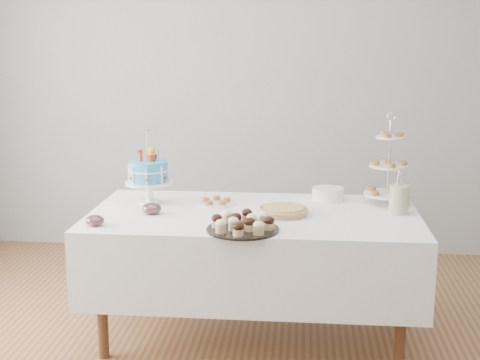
# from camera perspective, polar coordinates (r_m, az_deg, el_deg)

# --- Properties ---
(floor) EXTENTS (5.00, 5.00, 0.00)m
(floor) POSITION_cam_1_polar(r_m,az_deg,el_deg) (3.91, 0.80, -14.92)
(floor) COLOR brown
(floor) RESTS_ON ground
(walls) EXTENTS (5.04, 4.04, 2.70)m
(walls) POSITION_cam_1_polar(r_m,az_deg,el_deg) (3.51, 0.86, 5.13)
(walls) COLOR #939698
(walls) RESTS_ON floor
(table) EXTENTS (1.92, 1.02, 0.77)m
(table) POSITION_cam_1_polar(r_m,az_deg,el_deg) (3.98, 1.18, -5.96)
(table) COLOR white
(table) RESTS_ON floor
(birthday_cake) EXTENTS (0.30, 0.30, 0.45)m
(birthday_cake) POSITION_cam_1_polar(r_m,az_deg,el_deg) (4.14, -7.75, -0.31)
(birthday_cake) COLOR white
(birthday_cake) RESTS_ON table
(cupcake_tray) EXTENTS (0.39, 0.39, 0.09)m
(cupcake_tray) POSITION_cam_1_polar(r_m,az_deg,el_deg) (3.54, 0.24, -3.67)
(cupcake_tray) COLOR black
(cupcake_tray) RESTS_ON table
(pie) EXTENTS (0.29, 0.29, 0.05)m
(pie) POSITION_cam_1_polar(r_m,az_deg,el_deg) (3.87, 3.74, -2.60)
(pie) COLOR tan
(pie) RESTS_ON table
(tiered_stand) EXTENTS (0.29, 0.29, 0.56)m
(tiered_stand) POSITION_cam_1_polar(r_m,az_deg,el_deg) (4.16, 12.59, 1.15)
(tiered_stand) COLOR silver
(tiered_stand) RESTS_ON table
(plate_stack) EXTENTS (0.20, 0.20, 0.08)m
(plate_stack) POSITION_cam_1_polar(r_m,az_deg,el_deg) (4.24, 7.52, -1.18)
(plate_stack) COLOR white
(plate_stack) RESTS_ON table
(pastry_plate) EXTENTS (0.23, 0.23, 0.03)m
(pastry_plate) POSITION_cam_1_polar(r_m,az_deg,el_deg) (4.10, -2.03, -1.88)
(pastry_plate) COLOR white
(pastry_plate) RESTS_ON table
(jam_bowl_a) EXTENTS (0.10, 0.10, 0.06)m
(jam_bowl_a) POSITION_cam_1_polar(r_m,az_deg,el_deg) (3.72, -12.27, -3.41)
(jam_bowl_a) COLOR silver
(jam_bowl_a) RESTS_ON table
(jam_bowl_b) EXTENTS (0.11, 0.11, 0.07)m
(jam_bowl_b) POSITION_cam_1_polar(r_m,az_deg,el_deg) (3.91, -7.55, -2.44)
(jam_bowl_b) COLOR silver
(jam_bowl_b) RESTS_ON table
(utensil_pitcher) EXTENTS (0.12, 0.11, 0.25)m
(utensil_pitcher) POSITION_cam_1_polar(r_m,az_deg,el_deg) (3.98, 13.42, -1.53)
(utensil_pitcher) COLOR beige
(utensil_pitcher) RESTS_ON table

